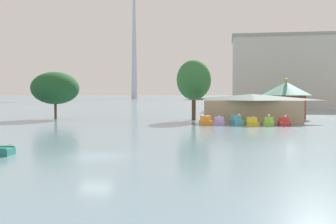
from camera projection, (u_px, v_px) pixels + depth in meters
The scene contains 13 objects.
ground_plane at pixel (96, 156), 28.88m from camera, with size 2000.00×2000.00×0.00m, color slate.
pedal_boat_orange at pixel (206, 121), 57.80m from camera, with size 2.26×2.96×1.51m.
pedal_boat_lavender at pixel (219, 122), 57.77m from camera, with size 1.64×2.59×1.44m.
pedal_boat_cyan at pixel (237, 121), 58.50m from camera, with size 2.13×3.02×1.72m.
pedal_boat_yellow at pixel (252, 122), 56.66m from camera, with size 1.95×2.63×1.40m.
pedal_boat_lime at pixel (269, 122), 56.26m from camera, with size 1.75×2.53×1.73m.
pedal_boat_red at pixel (284, 122), 56.62m from camera, with size 1.59×2.60×1.62m.
boathouse at pixel (252, 107), 63.36m from camera, with size 16.65×7.22×4.66m.
green_roof_pavilion at pixel (286, 98), 72.93m from camera, with size 9.27×9.27×7.60m.
shoreline_tree_tall_left at pixel (55, 88), 70.74m from camera, with size 8.76×8.76×8.70m.
shoreline_tree_mid at pixel (194, 80), 68.43m from camera, with size 6.13×6.13×10.72m.
background_building_block at pixel (292, 72), 125.98m from camera, with size 38.88×16.23×23.54m.
distant_broadcast_tower at pixel (134, 6), 334.67m from camera, with size 9.74×9.74×175.09m.
Camera 1 is at (9.71, -27.53, 4.74)m, focal length 41.09 mm.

